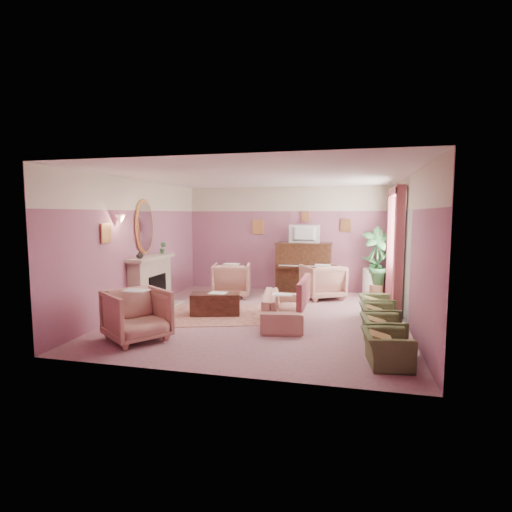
% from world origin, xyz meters
% --- Properties ---
extents(floor, '(5.50, 6.00, 0.01)m').
position_xyz_m(floor, '(0.00, 0.00, 0.00)').
color(floor, gray).
rests_on(floor, ground).
extents(ceiling, '(5.50, 6.00, 0.01)m').
position_xyz_m(ceiling, '(0.00, 0.00, 2.80)').
color(ceiling, white).
rests_on(ceiling, wall_back).
extents(wall_back, '(5.50, 0.02, 2.80)m').
position_xyz_m(wall_back, '(0.00, 3.00, 1.40)').
color(wall_back, '#7C4D6B').
rests_on(wall_back, floor).
extents(wall_front, '(5.50, 0.02, 2.80)m').
position_xyz_m(wall_front, '(0.00, -3.00, 1.40)').
color(wall_front, '#7C4D6B').
rests_on(wall_front, floor).
extents(wall_left, '(0.02, 6.00, 2.80)m').
position_xyz_m(wall_left, '(-2.75, 0.00, 1.40)').
color(wall_left, '#7C4D6B').
rests_on(wall_left, floor).
extents(wall_right, '(0.02, 6.00, 2.80)m').
position_xyz_m(wall_right, '(2.75, 0.00, 1.40)').
color(wall_right, '#7C4D6B').
rests_on(wall_right, floor).
extents(picture_rail_band, '(5.50, 0.01, 0.65)m').
position_xyz_m(picture_rail_band, '(0.00, 2.99, 2.47)').
color(picture_rail_band, beige).
rests_on(picture_rail_band, wall_back).
extents(stripe_panel, '(0.01, 3.00, 2.15)m').
position_xyz_m(stripe_panel, '(2.73, 1.30, 1.07)').
color(stripe_panel, '#B2BBAD').
rests_on(stripe_panel, wall_right).
extents(fireplace_surround, '(0.30, 1.40, 1.10)m').
position_xyz_m(fireplace_surround, '(-2.59, 0.20, 0.55)').
color(fireplace_surround, '#B8A28D').
rests_on(fireplace_surround, floor).
extents(fireplace_inset, '(0.18, 0.72, 0.68)m').
position_xyz_m(fireplace_inset, '(-2.49, 0.20, 0.40)').
color(fireplace_inset, black).
rests_on(fireplace_inset, floor).
extents(fire_ember, '(0.06, 0.54, 0.10)m').
position_xyz_m(fire_ember, '(-2.45, 0.20, 0.22)').
color(fire_ember, orange).
rests_on(fire_ember, floor).
extents(mantel_shelf, '(0.40, 1.55, 0.07)m').
position_xyz_m(mantel_shelf, '(-2.56, 0.20, 1.12)').
color(mantel_shelf, '#B8A28D').
rests_on(mantel_shelf, fireplace_surround).
extents(hearth, '(0.55, 1.50, 0.02)m').
position_xyz_m(hearth, '(-2.39, 0.20, 0.01)').
color(hearth, '#B8A28D').
rests_on(hearth, floor).
extents(mirror_frame, '(0.04, 0.72, 1.20)m').
position_xyz_m(mirror_frame, '(-2.70, 0.20, 1.80)').
color(mirror_frame, '#E4A558').
rests_on(mirror_frame, wall_left).
extents(mirror_glass, '(0.01, 0.60, 1.06)m').
position_xyz_m(mirror_glass, '(-2.67, 0.20, 1.80)').
color(mirror_glass, silver).
rests_on(mirror_glass, wall_left).
extents(sconce_shade, '(0.20, 0.20, 0.16)m').
position_xyz_m(sconce_shade, '(-2.62, -0.85, 1.98)').
color(sconce_shade, '#F1A291').
rests_on(sconce_shade, wall_left).
extents(piano, '(1.40, 0.60, 1.30)m').
position_xyz_m(piano, '(0.50, 2.68, 0.65)').
color(piano, '#3C2113').
rests_on(piano, floor).
extents(piano_keyshelf, '(1.30, 0.12, 0.06)m').
position_xyz_m(piano_keyshelf, '(0.50, 2.33, 0.72)').
color(piano_keyshelf, '#3C2113').
rests_on(piano_keyshelf, piano).
extents(piano_keys, '(1.20, 0.08, 0.02)m').
position_xyz_m(piano_keys, '(0.50, 2.33, 0.76)').
color(piano_keys, silver).
rests_on(piano_keys, piano).
extents(piano_top, '(1.45, 0.65, 0.04)m').
position_xyz_m(piano_top, '(0.50, 2.68, 1.31)').
color(piano_top, '#3C2113').
rests_on(piano_top, piano).
extents(television, '(0.80, 0.12, 0.48)m').
position_xyz_m(television, '(0.50, 2.63, 1.60)').
color(television, black).
rests_on(television, piano).
extents(print_back_left, '(0.30, 0.03, 0.38)m').
position_xyz_m(print_back_left, '(-0.80, 2.96, 1.72)').
color(print_back_left, '#E4A558').
rests_on(print_back_left, wall_back).
extents(print_back_right, '(0.26, 0.03, 0.34)m').
position_xyz_m(print_back_right, '(1.55, 2.96, 1.78)').
color(print_back_right, '#E4A558').
rests_on(print_back_right, wall_back).
extents(print_back_mid, '(0.22, 0.03, 0.26)m').
position_xyz_m(print_back_mid, '(0.50, 2.96, 2.00)').
color(print_back_mid, '#E4A558').
rests_on(print_back_mid, wall_back).
extents(print_left_wall, '(0.03, 0.28, 0.36)m').
position_xyz_m(print_left_wall, '(-2.71, -1.20, 1.72)').
color(print_left_wall, '#E4A558').
rests_on(print_left_wall, wall_left).
extents(window_blind, '(0.03, 1.40, 1.80)m').
position_xyz_m(window_blind, '(2.70, 1.55, 1.70)').
color(window_blind, silver).
rests_on(window_blind, wall_right).
extents(curtain_left, '(0.16, 0.34, 2.60)m').
position_xyz_m(curtain_left, '(2.62, 0.63, 1.30)').
color(curtain_left, '#A24850').
rests_on(curtain_left, floor).
extents(curtain_right, '(0.16, 0.34, 2.60)m').
position_xyz_m(curtain_right, '(2.62, 2.47, 1.30)').
color(curtain_right, '#A24850').
rests_on(curtain_right, floor).
extents(pelmet, '(0.16, 2.20, 0.16)m').
position_xyz_m(pelmet, '(2.62, 1.55, 2.56)').
color(pelmet, '#A24850').
rests_on(pelmet, wall_right).
extents(mantel_plant, '(0.16, 0.16, 0.28)m').
position_xyz_m(mantel_plant, '(-2.55, 0.75, 1.29)').
color(mantel_plant, '#38773E').
rests_on(mantel_plant, mantel_shelf).
extents(mantel_vase, '(0.16, 0.16, 0.16)m').
position_xyz_m(mantel_vase, '(-2.55, -0.30, 1.23)').
color(mantel_vase, beige).
rests_on(mantel_vase, mantel_shelf).
extents(area_rug, '(2.92, 2.46, 0.01)m').
position_xyz_m(area_rug, '(-0.84, 0.00, 0.01)').
color(area_rug, '#B06E5F').
rests_on(area_rug, floor).
extents(coffee_table, '(1.10, 0.74, 0.45)m').
position_xyz_m(coffee_table, '(-1.00, -0.03, 0.23)').
color(coffee_table, '#3C1E14').
rests_on(coffee_table, floor).
extents(table_paper, '(0.35, 0.28, 0.01)m').
position_xyz_m(table_paper, '(-0.95, -0.03, 0.46)').
color(table_paper, silver).
rests_on(table_paper, coffee_table).
extents(sofa, '(0.63, 1.89, 0.76)m').
position_xyz_m(sofa, '(0.44, -0.28, 0.38)').
color(sofa, tan).
rests_on(sofa, floor).
extents(sofa_throw, '(0.10, 1.43, 0.53)m').
position_xyz_m(sofa_throw, '(0.84, -0.28, 0.60)').
color(sofa_throw, '#A24850').
rests_on(sofa_throw, sofa).
extents(floral_armchair_left, '(0.90, 0.90, 0.94)m').
position_xyz_m(floral_armchair_left, '(-1.20, 1.76, 0.47)').
color(floral_armchair_left, tan).
rests_on(floral_armchair_left, floor).
extents(floral_armchair_right, '(0.90, 0.90, 0.94)m').
position_xyz_m(floral_armchair_right, '(1.04, 2.09, 0.47)').
color(floral_armchair_right, tan).
rests_on(floral_armchair_right, floor).
extents(floral_armchair_front, '(0.90, 0.90, 0.94)m').
position_xyz_m(floral_armchair_front, '(-1.70, -1.94, 0.47)').
color(floral_armchair_front, tan).
rests_on(floral_armchair_front, floor).
extents(olive_chair_a, '(0.51, 0.72, 0.62)m').
position_xyz_m(olive_chair_a, '(2.20, -2.14, 0.31)').
color(olive_chair_a, '#576739').
rests_on(olive_chair_a, floor).
extents(olive_chair_b, '(0.51, 0.72, 0.62)m').
position_xyz_m(olive_chair_b, '(2.20, -1.32, 0.31)').
color(olive_chair_b, '#576739').
rests_on(olive_chair_b, floor).
extents(olive_chair_c, '(0.51, 0.72, 0.62)m').
position_xyz_m(olive_chair_c, '(2.20, -0.50, 0.31)').
color(olive_chair_c, '#576739').
rests_on(olive_chair_c, floor).
extents(olive_chair_d, '(0.51, 0.72, 0.62)m').
position_xyz_m(olive_chair_d, '(2.20, 0.32, 0.31)').
color(olive_chair_d, '#576739').
rests_on(olive_chair_d, floor).
extents(side_table, '(0.52, 0.52, 0.70)m').
position_xyz_m(side_table, '(2.26, 2.64, 0.35)').
color(side_table, white).
rests_on(side_table, floor).
extents(side_plant_big, '(0.30, 0.30, 0.34)m').
position_xyz_m(side_plant_big, '(2.26, 2.64, 0.87)').
color(side_plant_big, '#38773E').
rests_on(side_plant_big, side_table).
extents(side_plant_small, '(0.16, 0.16, 0.28)m').
position_xyz_m(side_plant_small, '(2.38, 2.54, 0.84)').
color(side_plant_small, '#38773E').
rests_on(side_plant_small, side_table).
extents(palm_pot, '(0.34, 0.34, 0.34)m').
position_xyz_m(palm_pot, '(2.32, 2.46, 0.17)').
color(palm_pot, brown).
rests_on(palm_pot, floor).
extents(palm_plant, '(0.76, 0.76, 1.44)m').
position_xyz_m(palm_plant, '(2.32, 2.46, 1.06)').
color(palm_plant, '#38773E').
rests_on(palm_plant, palm_pot).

